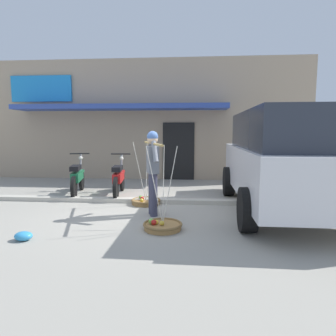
{
  "coord_description": "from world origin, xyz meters",
  "views": [
    {
      "loc": [
        1.13,
        -6.17,
        1.68
      ],
      "look_at": [
        0.57,
        0.6,
        0.85
      ],
      "focal_mm": 31.74,
      "sensor_mm": 36.0,
      "label": 1
    }
  ],
  "objects_px": {
    "fruit_basket_right_side": "(162,225)",
    "parked_truck": "(283,158)",
    "fruit_basket_left_side": "(146,201)",
    "motorcycle_second_in_row": "(119,179)",
    "motorcycle_nearest_shop": "(78,178)",
    "plastic_litter_bag": "(23,236)",
    "fruit_vendor": "(153,167)"
  },
  "relations": [
    {
      "from": "fruit_basket_left_side",
      "to": "parked_truck",
      "type": "bearing_deg",
      "value": -6.86
    },
    {
      "from": "plastic_litter_bag",
      "to": "parked_truck",
      "type": "bearing_deg",
      "value": 25.08
    },
    {
      "from": "motorcycle_nearest_shop",
      "to": "plastic_litter_bag",
      "type": "distance_m",
      "value": 3.45
    },
    {
      "from": "fruit_basket_right_side",
      "to": "motorcycle_second_in_row",
      "type": "bearing_deg",
      "value": 118.03
    },
    {
      "from": "fruit_basket_right_side",
      "to": "plastic_litter_bag",
      "type": "height_order",
      "value": "fruit_basket_right_side"
    },
    {
      "from": "fruit_basket_left_side",
      "to": "motorcycle_second_in_row",
      "type": "height_order",
      "value": "fruit_basket_left_side"
    },
    {
      "from": "fruit_basket_right_side",
      "to": "plastic_litter_bag",
      "type": "distance_m",
      "value": 2.21
    },
    {
      "from": "fruit_basket_right_side",
      "to": "motorcycle_second_in_row",
      "type": "height_order",
      "value": "fruit_basket_right_side"
    },
    {
      "from": "motorcycle_nearest_shop",
      "to": "fruit_basket_left_side",
      "type": "bearing_deg",
      "value": -25.15
    },
    {
      "from": "fruit_basket_left_side",
      "to": "motorcycle_nearest_shop",
      "type": "height_order",
      "value": "fruit_basket_left_side"
    },
    {
      "from": "motorcycle_nearest_shop",
      "to": "plastic_litter_bag",
      "type": "bearing_deg",
      "value": -82.29
    },
    {
      "from": "fruit_vendor",
      "to": "parked_truck",
      "type": "relative_size",
      "value": 0.37
    },
    {
      "from": "fruit_basket_right_side",
      "to": "parked_truck",
      "type": "distance_m",
      "value": 2.98
    },
    {
      "from": "motorcycle_second_in_row",
      "to": "fruit_vendor",
      "type": "bearing_deg",
      "value": -57.4
    },
    {
      "from": "motorcycle_second_in_row",
      "to": "parked_truck",
      "type": "distance_m",
      "value": 4.09
    },
    {
      "from": "fruit_vendor",
      "to": "fruit_basket_left_side",
      "type": "distance_m",
      "value": 1.3
    },
    {
      "from": "fruit_vendor",
      "to": "parked_truck",
      "type": "height_order",
      "value": "parked_truck"
    },
    {
      "from": "motorcycle_second_in_row",
      "to": "plastic_litter_bag",
      "type": "distance_m",
      "value": 3.46
    },
    {
      "from": "parked_truck",
      "to": "motorcycle_second_in_row",
      "type": "bearing_deg",
      "value": 161.73
    },
    {
      "from": "motorcycle_second_in_row",
      "to": "motorcycle_nearest_shop",
      "type": "bearing_deg",
      "value": 178.55
    },
    {
      "from": "fruit_basket_left_side",
      "to": "fruit_basket_right_side",
      "type": "bearing_deg",
      "value": -72.17
    },
    {
      "from": "fruit_vendor",
      "to": "parked_truck",
      "type": "xyz_separation_m",
      "value": [
        2.69,
        0.53,
        0.15
      ]
    },
    {
      "from": "fruit_vendor",
      "to": "plastic_litter_bag",
      "type": "height_order",
      "value": "fruit_vendor"
    },
    {
      "from": "fruit_vendor",
      "to": "motorcycle_second_in_row",
      "type": "height_order",
      "value": "fruit_vendor"
    },
    {
      "from": "fruit_basket_right_side",
      "to": "motorcycle_nearest_shop",
      "type": "distance_m",
      "value": 3.74
    },
    {
      "from": "fruit_vendor",
      "to": "fruit_basket_right_side",
      "type": "xyz_separation_m",
      "value": [
        0.28,
        -0.88,
        -0.91
      ]
    },
    {
      "from": "fruit_basket_left_side",
      "to": "fruit_vendor",
      "type": "bearing_deg",
      "value": -71.88
    },
    {
      "from": "fruit_basket_right_side",
      "to": "parked_truck",
      "type": "bearing_deg",
      "value": 30.36
    },
    {
      "from": "motorcycle_nearest_shop",
      "to": "motorcycle_second_in_row",
      "type": "height_order",
      "value": "same"
    },
    {
      "from": "fruit_basket_right_side",
      "to": "motorcycle_nearest_shop",
      "type": "xyz_separation_m",
      "value": [
        -2.56,
        2.7,
        0.38
      ]
    },
    {
      "from": "fruit_basket_right_side",
      "to": "motorcycle_second_in_row",
      "type": "xyz_separation_m",
      "value": [
        -1.42,
        2.67,
        0.38
      ]
    },
    {
      "from": "fruit_basket_left_side",
      "to": "parked_truck",
      "type": "relative_size",
      "value": 0.3
    }
  ]
}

